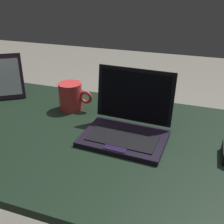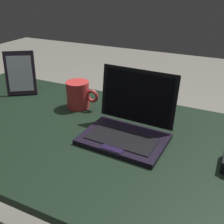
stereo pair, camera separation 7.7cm
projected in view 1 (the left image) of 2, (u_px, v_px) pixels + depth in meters
The scene contains 4 objects.
desk at pixel (95, 156), 0.88m from camera, with size 1.47×0.66×0.72m.
laptop_front at pixel (127, 124), 0.82m from camera, with size 0.26×0.21×0.20m.
photo_frame at pixel (7, 77), 1.06m from camera, with size 0.13×0.11×0.18m.
coffee_mug at pixel (71, 96), 0.99m from camera, with size 0.13×0.09×0.10m.
Camera 1 is at (0.29, -0.66, 1.17)m, focal length 42.46 mm.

